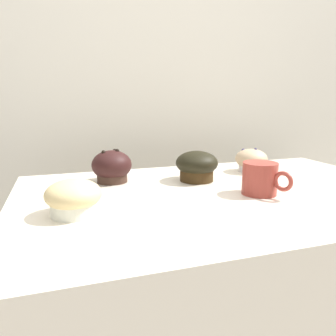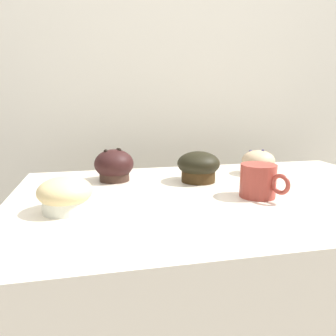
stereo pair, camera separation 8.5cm
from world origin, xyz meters
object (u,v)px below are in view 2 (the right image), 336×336
at_px(coffee_cup, 259,180).
at_px(muffin_front_center, 198,166).
at_px(muffin_back_left, 114,166).
at_px(muffin_front_left, 258,162).
at_px(muffin_back_right, 65,195).

bearing_deg(coffee_cup, muffin_front_center, 118.94).
height_order(muffin_back_left, muffin_front_left, muffin_back_left).
bearing_deg(muffin_front_center, coffee_cup, -61.06).
relative_size(muffin_back_right, muffin_front_left, 1.12).
bearing_deg(coffee_cup, muffin_back_left, 144.52).
bearing_deg(muffin_back_right, muffin_back_left, 65.02).
bearing_deg(muffin_back_left, muffin_front_center, -14.64).
relative_size(muffin_front_center, muffin_back_left, 1.07).
height_order(muffin_front_center, muffin_front_left, muffin_front_center).
bearing_deg(muffin_front_left, muffin_back_left, 179.04).
distance_m(muffin_back_right, muffin_front_left, 0.58).
bearing_deg(muffin_back_right, muffin_front_center, 27.89).
bearing_deg(muffin_front_center, muffin_back_left, 165.36).
distance_m(muffin_front_center, muffin_back_right, 0.38).
relative_size(muffin_back_left, muffin_front_left, 1.11).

